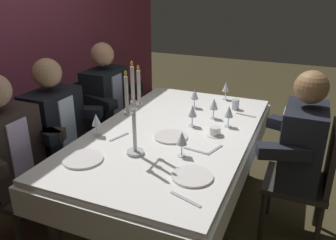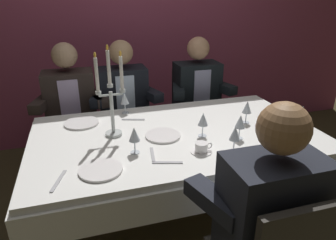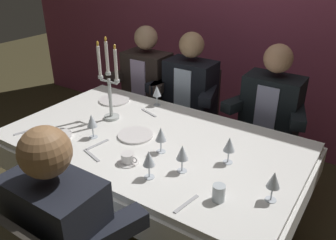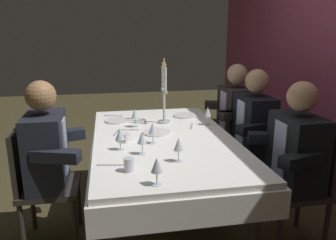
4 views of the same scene
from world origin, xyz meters
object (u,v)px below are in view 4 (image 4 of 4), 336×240
object	(u,v)px
wine_glass_1	(157,166)
dinner_plate_1	(186,116)
wine_glass_3	(120,134)
seated_diner_1	(255,124)
seated_diner_0	(236,112)
seated_diner_2	(45,150)
coffee_cup_0	(125,138)
wine_glass_0	(179,145)
dining_table	(163,151)
water_tumbler_0	(129,165)
wine_glass_5	(142,138)
dinner_plate_2	(157,132)
wine_glass_2	(153,129)
seated_diner_3	(297,152)
candelabra	(164,97)
wine_glass_4	(208,112)
dinner_plate_0	(118,121)
wine_glass_6	(135,114)

from	to	relation	value
wine_glass_1	dinner_plate_1	bearing A→B (deg)	160.67
wine_glass_3	seated_diner_1	distance (m)	1.33
seated_diner_0	seated_diner_2	xyz separation A→B (m)	(0.83, -1.77, 0.00)
coffee_cup_0	seated_diner_2	bearing A→B (deg)	-81.71
wine_glass_1	wine_glass_3	xyz separation A→B (m)	(-0.60, -0.17, 0.00)
wine_glass_0	wine_glass_3	xyz separation A→B (m)	(-0.29, -0.36, 0.00)
dining_table	water_tumbler_0	xyz separation A→B (m)	(0.63, -0.32, 0.16)
wine_glass_0	wine_glass_5	xyz separation A→B (m)	(-0.17, -0.22, 0.00)
dinner_plate_2	seated_diner_2	distance (m)	0.89
coffee_cup_0	seated_diner_1	size ratio (longest dim) A/B	0.11
wine_glass_5	seated_diner_2	size ratio (longest dim) A/B	0.13
wine_glass_2	wine_glass_3	xyz separation A→B (m)	(0.10, -0.25, 0.00)
dinner_plate_1	seated_diner_0	distance (m)	0.56
dinner_plate_1	seated_diner_3	distance (m)	1.24
wine_glass_3	water_tumbler_0	bearing A→B (deg)	5.04
seated_diner_1	wine_glass_2	bearing A→B (deg)	-69.65
dinner_plate_1	dinner_plate_2	distance (m)	0.62
wine_glass_1	water_tumbler_0	distance (m)	0.27
wine_glass_3	wine_glass_0	bearing A→B (deg)	51.46
candelabra	wine_glass_4	bearing A→B (deg)	69.77
wine_glass_3	seated_diner_3	size ratio (longest dim) A/B	0.13
wine_glass_2	seated_diner_2	distance (m)	0.79
candelabra	wine_glass_2	bearing A→B (deg)	-18.13
dinner_plate_2	wine_glass_3	bearing A→B (deg)	-42.60
dinner_plate_2	dining_table	bearing A→B (deg)	18.15
dinner_plate_0	seated_diner_1	size ratio (longest dim) A/B	0.19
candelabra	wine_glass_5	distance (m)	0.83
wine_glass_4	seated_diner_1	size ratio (longest dim) A/B	0.13
wine_glass_6	coffee_cup_0	distance (m)	0.40
dinner_plate_0	wine_glass_6	size ratio (longest dim) A/B	1.42
water_tumbler_0	wine_glass_5	bearing A→B (deg)	157.92
dining_table	seated_diner_2	xyz separation A→B (m)	(0.14, -0.89, 0.11)
seated_diner_0	coffee_cup_0	bearing A→B (deg)	-58.04
wine_glass_5	seated_diner_1	distance (m)	1.24
dining_table	wine_glass_6	bearing A→B (deg)	-148.47
wine_glass_2	wine_glass_6	world-z (taller)	same
wine_glass_3	wine_glass_5	bearing A→B (deg)	51.69
water_tumbler_0	coffee_cup_0	distance (m)	0.58
dinner_plate_2	wine_glass_5	world-z (taller)	wine_glass_5
candelabra	dinner_plate_2	distance (m)	0.40
dining_table	seated_diner_3	bearing A→B (deg)	60.90
candelabra	wine_glass_0	size ratio (longest dim) A/B	3.60
wine_glass_6	seated_diner_1	bearing A→B (deg)	84.70
dinner_plate_1	coffee_cup_0	bearing A→B (deg)	-43.72
wine_glass_5	seated_diner_0	world-z (taller)	seated_diner_0
dinner_plate_0	wine_glass_3	distance (m)	0.78
coffee_cup_0	seated_diner_2	xyz separation A→B (m)	(0.08, -0.58, -0.03)
wine_glass_0	wine_glass_3	bearing A→B (deg)	-128.54
seated_diner_1	wine_glass_0	bearing A→B (deg)	-49.29
wine_glass_2	wine_glass_6	size ratio (longest dim) A/B	1.00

